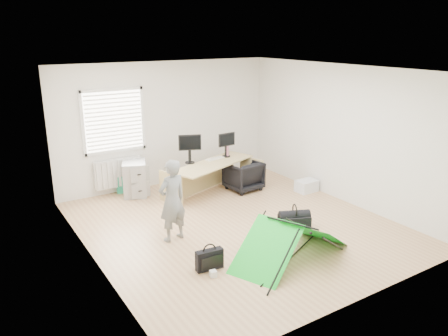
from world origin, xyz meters
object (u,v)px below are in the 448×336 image
thermos (227,150)px  storage_crate (307,186)px  person (172,201)px  monitor_right (226,148)px  laptop_bag (209,260)px  filing_cabinet (135,178)px  duffel_bag (294,222)px  desk (213,179)px  office_chair (243,176)px  kite (291,241)px  monitor_left (190,153)px

thermos → storage_crate: thermos is taller
thermos → person: (-2.17, -1.75, -0.13)m
monitor_right → laptop_bag: 3.65m
monitor_right → storage_crate: 1.91m
filing_cabinet → storage_crate: bearing=-7.5°
monitor_right → duffel_bag: (-0.18, -2.48, -0.76)m
desk → office_chair: 0.70m
person → kite: bearing=117.7°
person → thermos: bearing=-151.8°
desk → thermos: size_ratio=7.41×
filing_cabinet → person: 2.36m
monitor_right → monitor_left: bearing=176.3°
desk → office_chair: bearing=-29.4°
kite → laptop_bag: (-1.19, 0.39, -0.14)m
filing_cabinet → monitor_right: 2.05m
kite → laptop_bag: 1.26m
laptop_bag → duffel_bag: (1.95, 0.40, -0.03)m
person → monitor_right: bearing=-151.5°
filing_cabinet → person: person is taller
person → storage_crate: (3.42, 0.54, -0.56)m
monitor_left → laptop_bag: bearing=-90.5°
desk → kite: bearing=-118.6°
thermos → person: size_ratio=0.20×
duffel_bag → kite: bearing=-110.2°
kite → duffel_bag: 1.12m
monitor_left → duffel_bag: 2.69m
person → laptop_bag: (0.02, -1.13, -0.54)m
monitor_left → kite: bearing=-68.1°
office_chair → storage_crate: (1.08, -0.83, -0.19)m
monitor_right → laptop_bag: size_ratio=1.01×
storage_crate → laptop_bag: laptop_bag is taller
monitor_left → office_chair: size_ratio=0.66×
filing_cabinet → desk: bearing=-9.3°
office_chair → storage_crate: 1.37m
monitor_left → monitor_right: 0.90m
person → desk: bearing=-148.9°
person → kite: 1.99m
kite → monitor_right: bearing=49.8°
desk → duffel_bag: (0.32, -2.20, -0.22)m
desk → filing_cabinet: filing_cabinet is taller
filing_cabinet → thermos: 2.06m
person → kite: size_ratio=0.73×
monitor_right → storage_crate: size_ratio=0.91×
filing_cabinet → duffel_bag: bearing=-38.7°
monitor_left → kite: monitor_left is taller
kite → storage_crate: (2.21, 2.07, -0.17)m
storage_crate → laptop_bag: (-3.40, -1.67, 0.03)m
person → storage_crate: size_ratio=3.07×
filing_cabinet → person: (-0.25, -2.32, 0.33)m
office_chair → storage_crate: bearing=137.9°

